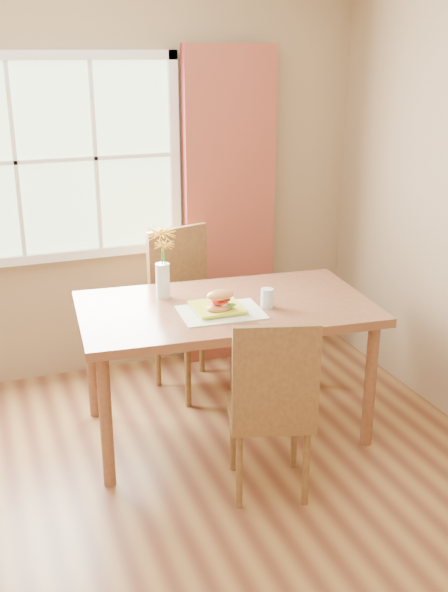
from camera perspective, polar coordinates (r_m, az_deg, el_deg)
room at (r=2.83m, az=-8.30°, el=2.65°), size 4.24×3.84×2.74m
window at (r=4.60m, az=-13.68°, el=10.84°), size 1.62×0.06×1.32m
curtain_right at (r=4.87m, az=0.46°, el=7.05°), size 0.65×0.08×2.20m
dining_table at (r=3.95m, az=0.13°, el=-1.82°), size 1.72×1.07×0.80m
chair_near at (r=3.43m, az=3.97°, el=-8.72°), size 0.51×0.51×0.99m
chair_far at (r=4.56m, az=-3.11°, el=-0.53°), size 0.55×0.55×1.08m
placemat at (r=3.79m, az=-0.23°, el=-1.35°), size 0.47×0.36×0.01m
plate at (r=3.81m, az=-0.56°, el=-1.06°), size 0.27×0.27×0.01m
croissant_sandwich at (r=3.75m, az=-0.32°, el=-0.41°), size 0.17×0.12×0.12m
water_glass at (r=3.87m, az=3.56°, el=-0.20°), size 0.07×0.07×0.11m
flower_vase at (r=3.96m, az=-5.10°, el=3.30°), size 0.17×0.17×0.42m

